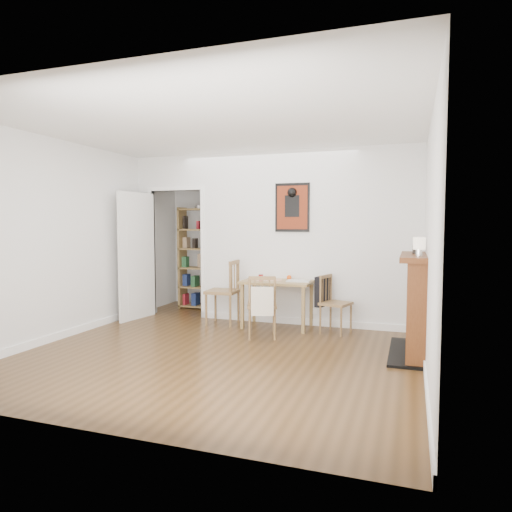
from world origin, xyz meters
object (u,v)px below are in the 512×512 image
at_px(chair_front, 262,306).
at_px(fireplace, 417,302).
at_px(notebook, 298,281).
at_px(ceramic_jar_a, 417,249).
at_px(chair_right, 335,303).
at_px(orange_fruit, 289,277).
at_px(bookshelf, 200,259).
at_px(ceramic_jar_b, 416,248).
at_px(red_glass, 261,277).
at_px(chair_left, 223,292).
at_px(dining_table, 277,286).
at_px(mantel_lamp, 419,245).

bearing_deg(chair_front, fireplace, -5.07).
height_order(notebook, ceramic_jar_a, ceramic_jar_a).
bearing_deg(fireplace, notebook, 152.73).
distance_m(chair_right, orange_fruit, 0.80).
height_order(bookshelf, ceramic_jar_b, bookshelf).
height_order(chair_front, notebook, chair_front).
xyz_separation_m(orange_fruit, ceramic_jar_a, (1.76, -0.88, 0.50)).
bearing_deg(bookshelf, chair_right, -23.14).
bearing_deg(red_glass, chair_left, -177.36).
relative_size(ceramic_jar_a, ceramic_jar_b, 1.20).
height_order(chair_left, ceramic_jar_b, ceramic_jar_b).
height_order(dining_table, chair_front, chair_front).
xyz_separation_m(dining_table, chair_right, (0.85, -0.08, -0.19)).
distance_m(dining_table, ceramic_jar_b, 2.04).
height_order(chair_left, mantel_lamp, mantel_lamp).
relative_size(bookshelf, orange_fruit, 25.43).
bearing_deg(ceramic_jar_a, chair_right, 148.10).
relative_size(chair_left, red_glass, 11.19).
distance_m(chair_right, ceramic_jar_b, 1.36).
bearing_deg(chair_left, red_glass, 2.64).
distance_m(chair_left, chair_front, 0.99).
height_order(bookshelf, red_glass, bookshelf).
distance_m(chair_right, chair_front, 1.04).
height_order(dining_table, red_glass, red_glass).
bearing_deg(bookshelf, chair_front, -44.35).
height_order(chair_right, ceramic_jar_b, ceramic_jar_b).
bearing_deg(bookshelf, ceramic_jar_b, -22.51).
height_order(dining_table, mantel_lamp, mantel_lamp).
bearing_deg(chair_front, red_glass, 109.75).
bearing_deg(fireplace, dining_table, 156.69).
xyz_separation_m(dining_table, mantel_lamp, (1.91, -1.15, 0.68)).
bearing_deg(notebook, dining_table, -179.90).
xyz_separation_m(fireplace, mantel_lamp, (0.00, -0.33, 0.67)).
distance_m(chair_left, orange_fruit, 1.02).
bearing_deg(chair_left, ceramic_jar_a, -13.54).
bearing_deg(ceramic_jar_b, dining_table, 165.68).
height_order(orange_fruit, mantel_lamp, mantel_lamp).
distance_m(fireplace, ceramic_jar_a, 0.61).
height_order(chair_front, red_glass, chair_front).
relative_size(dining_table, orange_fruit, 14.17).
bearing_deg(chair_front, chair_right, 33.13).
relative_size(dining_table, fireplace, 0.80).
distance_m(dining_table, notebook, 0.32).
height_order(chair_front, bookshelf, bookshelf).
distance_m(orange_fruit, mantel_lamp, 2.27).
relative_size(bookshelf, mantel_lamp, 8.85).
bearing_deg(fireplace, chair_front, 174.93).
bearing_deg(notebook, bookshelf, 153.53).
xyz_separation_m(dining_table, chair_front, (-0.02, -0.65, -0.18)).
distance_m(orange_fruit, ceramic_jar_a, 2.03).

